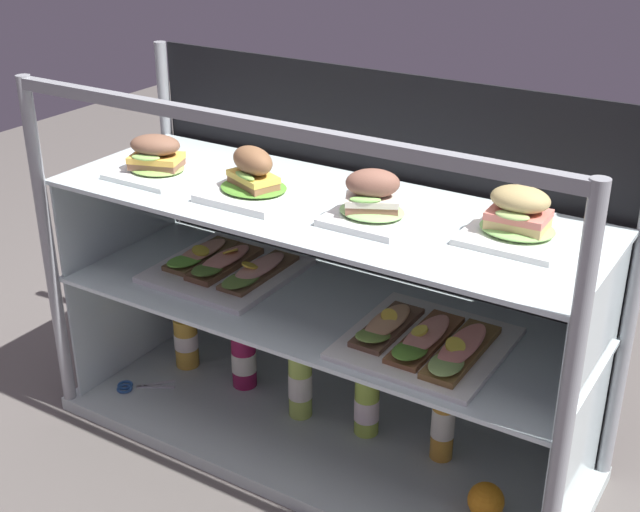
{
  "coord_description": "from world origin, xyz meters",
  "views": [
    {
      "loc": [
        0.96,
        -1.54,
        1.38
      ],
      "look_at": [
        0.0,
        0.0,
        0.54
      ],
      "focal_mm": 47.77,
      "sensor_mm": 36.0,
      "label": 1
    }
  ],
  "objects_px": {
    "plated_roll_sandwich_center": "(156,160)",
    "juice_bottle_back_right": "(300,381)",
    "juice_bottle_back_left": "(186,339)",
    "juice_bottle_front_left_end": "(244,356)",
    "plated_roll_sandwich_right_of_center": "(253,180)",
    "plated_roll_sandwich_mid_right": "(518,220)",
    "plated_roll_sandwich_far_left": "(372,203)",
    "orange_fruit_beside_bottles": "(486,501)",
    "open_sandwich_tray_right_of_center": "(425,341)",
    "juice_bottle_near_post": "(367,404)",
    "open_sandwich_tray_center": "(226,267)",
    "juice_bottle_front_right_end": "(443,421)",
    "kitchen_scissors": "(132,386)"
  },
  "relations": [
    {
      "from": "open_sandwich_tray_center",
      "to": "kitchen_scissors",
      "type": "bearing_deg",
      "value": -151.78
    },
    {
      "from": "open_sandwich_tray_center",
      "to": "open_sandwich_tray_right_of_center",
      "type": "relative_size",
      "value": 1.0
    },
    {
      "from": "kitchen_scissors",
      "to": "plated_roll_sandwich_center",
      "type": "bearing_deg",
      "value": 28.55
    },
    {
      "from": "juice_bottle_back_left",
      "to": "juice_bottle_near_post",
      "type": "distance_m",
      "value": 0.6
    },
    {
      "from": "plated_roll_sandwich_mid_right",
      "to": "open_sandwich_tray_center",
      "type": "bearing_deg",
      "value": -178.27
    },
    {
      "from": "juice_bottle_back_left",
      "to": "juice_bottle_front_right_end",
      "type": "height_order",
      "value": "juice_bottle_front_right_end"
    },
    {
      "from": "plated_roll_sandwich_center",
      "to": "juice_bottle_front_right_end",
      "type": "height_order",
      "value": "plated_roll_sandwich_center"
    },
    {
      "from": "juice_bottle_front_left_end",
      "to": "open_sandwich_tray_right_of_center",
      "type": "bearing_deg",
      "value": -11.0
    },
    {
      "from": "open_sandwich_tray_right_of_center",
      "to": "juice_bottle_back_left",
      "type": "height_order",
      "value": "open_sandwich_tray_right_of_center"
    },
    {
      "from": "plated_roll_sandwich_right_of_center",
      "to": "juice_bottle_near_post",
      "type": "distance_m",
      "value": 0.65
    },
    {
      "from": "plated_roll_sandwich_right_of_center",
      "to": "plated_roll_sandwich_mid_right",
      "type": "relative_size",
      "value": 0.99
    },
    {
      "from": "juice_bottle_near_post",
      "to": "juice_bottle_front_right_end",
      "type": "distance_m",
      "value": 0.21
    },
    {
      "from": "plated_roll_sandwich_center",
      "to": "plated_roll_sandwich_far_left",
      "type": "distance_m",
      "value": 0.6
    },
    {
      "from": "juice_bottle_front_right_end",
      "to": "plated_roll_sandwich_right_of_center",
      "type": "bearing_deg",
      "value": -165.72
    },
    {
      "from": "kitchen_scissors",
      "to": "open_sandwich_tray_right_of_center",
      "type": "bearing_deg",
      "value": 4.46
    },
    {
      "from": "juice_bottle_back_left",
      "to": "juice_bottle_back_right",
      "type": "distance_m",
      "value": 0.42
    },
    {
      "from": "juice_bottle_front_right_end",
      "to": "juice_bottle_back_left",
      "type": "bearing_deg",
      "value": -179.69
    },
    {
      "from": "plated_roll_sandwich_right_of_center",
      "to": "orange_fruit_beside_bottles",
      "type": "bearing_deg",
      "value": -2.03
    },
    {
      "from": "plated_roll_sandwich_mid_right",
      "to": "open_sandwich_tray_right_of_center",
      "type": "relative_size",
      "value": 0.61
    },
    {
      "from": "plated_roll_sandwich_right_of_center",
      "to": "plated_roll_sandwich_mid_right",
      "type": "distance_m",
      "value": 0.61
    },
    {
      "from": "plated_roll_sandwich_mid_right",
      "to": "plated_roll_sandwich_center",
      "type": "bearing_deg",
      "value": -173.77
    },
    {
      "from": "juice_bottle_front_left_end",
      "to": "plated_roll_sandwich_mid_right",
      "type": "bearing_deg",
      "value": -1.89
    },
    {
      "from": "open_sandwich_tray_right_of_center",
      "to": "kitchen_scissors",
      "type": "distance_m",
      "value": 0.94
    },
    {
      "from": "open_sandwich_tray_right_of_center",
      "to": "juice_bottle_back_right",
      "type": "bearing_deg",
      "value": 168.17
    },
    {
      "from": "juice_bottle_back_left",
      "to": "juice_bottle_front_left_end",
      "type": "height_order",
      "value": "juice_bottle_front_left_end"
    },
    {
      "from": "plated_roll_sandwich_far_left",
      "to": "juice_bottle_front_left_end",
      "type": "relative_size",
      "value": 0.8
    },
    {
      "from": "open_sandwich_tray_center",
      "to": "kitchen_scissors",
      "type": "xyz_separation_m",
      "value": [
        -0.25,
        -0.13,
        -0.38
      ]
    },
    {
      "from": "plated_roll_sandwich_right_of_center",
      "to": "kitchen_scissors",
      "type": "relative_size",
      "value": 1.32
    },
    {
      "from": "plated_roll_sandwich_mid_right",
      "to": "juice_bottle_near_post",
      "type": "bearing_deg",
      "value": 177.63
    },
    {
      "from": "plated_roll_sandwich_center",
      "to": "orange_fruit_beside_bottles",
      "type": "relative_size",
      "value": 2.37
    },
    {
      "from": "plated_roll_sandwich_far_left",
      "to": "juice_bottle_front_left_end",
      "type": "bearing_deg",
      "value": 167.31
    },
    {
      "from": "plated_roll_sandwich_mid_right",
      "to": "juice_bottle_near_post",
      "type": "height_order",
      "value": "plated_roll_sandwich_mid_right"
    },
    {
      "from": "juice_bottle_back_left",
      "to": "juice_bottle_front_left_end",
      "type": "distance_m",
      "value": 0.21
    },
    {
      "from": "open_sandwich_tray_center",
      "to": "juice_bottle_front_right_end",
      "type": "xyz_separation_m",
      "value": [
        0.61,
        0.05,
        -0.28
      ]
    },
    {
      "from": "plated_roll_sandwich_mid_right",
      "to": "kitchen_scissors",
      "type": "distance_m",
      "value": 1.22
    },
    {
      "from": "open_sandwich_tray_right_of_center",
      "to": "orange_fruit_beside_bottles",
      "type": "bearing_deg",
      "value": -7.73
    },
    {
      "from": "juice_bottle_near_post",
      "to": "juice_bottle_front_right_end",
      "type": "xyz_separation_m",
      "value": [
        0.21,
        0.01,
        0.02
      ]
    },
    {
      "from": "plated_roll_sandwich_far_left",
      "to": "plated_roll_sandwich_mid_right",
      "type": "height_order",
      "value": "plated_roll_sandwich_far_left"
    },
    {
      "from": "juice_bottle_front_left_end",
      "to": "juice_bottle_front_right_end",
      "type": "distance_m",
      "value": 0.61
    },
    {
      "from": "juice_bottle_back_right",
      "to": "juice_bottle_front_right_end",
      "type": "relative_size",
      "value": 1.01
    },
    {
      "from": "juice_bottle_near_post",
      "to": "juice_bottle_front_left_end",
      "type": "bearing_deg",
      "value": 178.53
    },
    {
      "from": "plated_roll_sandwich_right_of_center",
      "to": "kitchen_scissors",
      "type": "distance_m",
      "value": 0.79
    },
    {
      "from": "plated_roll_sandwich_right_of_center",
      "to": "juice_bottle_front_left_end",
      "type": "distance_m",
      "value": 0.61
    },
    {
      "from": "open_sandwich_tray_right_of_center",
      "to": "juice_bottle_near_post",
      "type": "distance_m",
      "value": 0.37
    },
    {
      "from": "plated_roll_sandwich_center",
      "to": "juice_bottle_back_right",
      "type": "height_order",
      "value": "plated_roll_sandwich_center"
    },
    {
      "from": "plated_roll_sandwich_right_of_center",
      "to": "open_sandwich_tray_center",
      "type": "bearing_deg",
      "value": 155.0
    },
    {
      "from": "juice_bottle_back_left",
      "to": "kitchen_scissors",
      "type": "bearing_deg",
      "value": -107.29
    },
    {
      "from": "plated_roll_sandwich_far_left",
      "to": "open_sandwich_tray_right_of_center",
      "type": "relative_size",
      "value": 0.53
    },
    {
      "from": "open_sandwich_tray_right_of_center",
      "to": "juice_bottle_back_right",
      "type": "xyz_separation_m",
      "value": [
        -0.38,
        0.08,
        -0.28
      ]
    },
    {
      "from": "plated_roll_sandwich_far_left",
      "to": "juice_bottle_back_left",
      "type": "relative_size",
      "value": 0.85
    }
  ]
}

